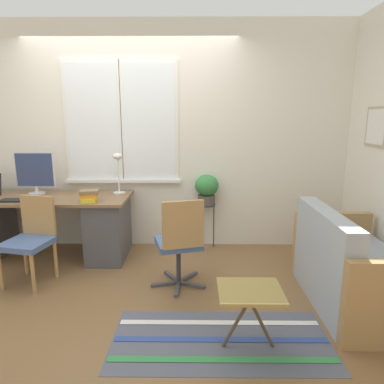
# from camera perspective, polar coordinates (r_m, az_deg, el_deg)

# --- Properties ---
(ground_plane) EXTENTS (14.00, 14.00, 0.00)m
(ground_plane) POSITION_cam_1_polar(r_m,az_deg,el_deg) (3.81, -11.22, -12.72)
(ground_plane) COLOR brown
(wall_back_with_window) EXTENTS (9.00, 0.12, 2.70)m
(wall_back_with_window) POSITION_cam_1_polar(r_m,az_deg,el_deg) (4.26, -9.85, 8.92)
(wall_back_with_window) COLOR white
(wall_back_with_window) RESTS_ON ground_plane
(desk) EXTENTS (1.91, 0.74, 0.72)m
(desk) POSITION_cam_1_polar(r_m,az_deg,el_deg) (4.29, -23.08, -5.11)
(desk) COLOR brown
(desk) RESTS_ON ground_plane
(monitor) EXTENTS (0.45, 0.18, 0.49)m
(monitor) POSITION_cam_1_polar(r_m,az_deg,el_deg) (4.34, -24.69, 3.00)
(monitor) COLOR silver
(monitor) RESTS_ON desk
(keyboard) EXTENTS (0.44, 0.14, 0.02)m
(keyboard) POSITION_cam_1_polar(r_m,az_deg,el_deg) (4.09, -26.53, -1.23)
(keyboard) COLOR black
(keyboard) RESTS_ON desk
(mouse) EXTENTS (0.04, 0.06, 0.03)m
(mouse) POSITION_cam_1_polar(r_m,az_deg,el_deg) (3.98, -22.59, -1.11)
(mouse) COLOR silver
(mouse) RESTS_ON desk
(desk_lamp) EXTENTS (0.14, 0.14, 0.47)m
(desk_lamp) POSITION_cam_1_polar(r_m,az_deg,el_deg) (4.07, -12.24, 4.48)
(desk_lamp) COLOR white
(desk_lamp) RESTS_ON desk
(book_stack) EXTENTS (0.22, 0.18, 0.13)m
(book_stack) POSITION_cam_1_polar(r_m,az_deg,el_deg) (3.77, -16.79, -0.60)
(book_stack) COLOR yellow
(book_stack) RESTS_ON desk
(desk_chair_wooden) EXTENTS (0.47, 0.48, 0.84)m
(desk_chair_wooden) POSITION_cam_1_polar(r_m,az_deg,el_deg) (3.71, -25.31, -6.88)
(desk_chair_wooden) COLOR #B2844C
(desk_chair_wooden) RESTS_ON ground_plane
(office_chair_swivel) EXTENTS (0.53, 0.52, 0.89)m
(office_chair_swivel) POSITION_cam_1_polar(r_m,az_deg,el_deg) (3.22, -2.03, -8.25)
(office_chair_swivel) COLOR #47474C
(office_chair_swivel) RESTS_ON ground_plane
(couch_loveseat) EXTENTS (0.76, 1.28, 0.83)m
(couch_loveseat) POSITION_cam_1_polar(r_m,az_deg,el_deg) (3.32, 25.20, -11.98)
(couch_loveseat) COLOR #9EA8B2
(couch_loveseat) RESTS_ON ground_plane
(plant_stand) EXTENTS (0.22, 0.22, 0.56)m
(plant_stand) POSITION_cam_1_polar(r_m,az_deg,el_deg) (4.21, 2.42, -3.06)
(plant_stand) COLOR #333338
(plant_stand) RESTS_ON ground_plane
(potted_plant) EXTENTS (0.29, 0.29, 0.36)m
(potted_plant) POSITION_cam_1_polar(r_m,az_deg,el_deg) (4.14, 2.46, 0.70)
(potted_plant) COLOR #514C47
(potted_plant) RESTS_ON plant_stand
(floor_rug_striped) EXTENTS (1.59, 0.74, 0.01)m
(floor_rug_striped) POSITION_cam_1_polar(r_m,az_deg,el_deg) (2.74, 4.82, -23.35)
(floor_rug_striped) COLOR #565B6B
(floor_rug_striped) RESTS_ON ground_plane
(folding_stool) EXTENTS (0.44, 0.37, 0.45)m
(folding_stool) POSITION_cam_1_polar(r_m,az_deg,el_deg) (2.48, 9.62, -16.54)
(folding_stool) COLOR olive
(folding_stool) RESTS_ON ground_plane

